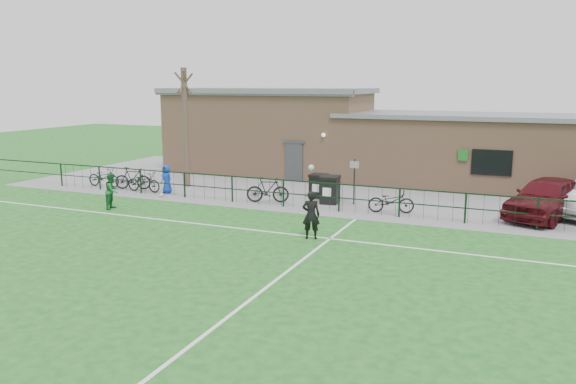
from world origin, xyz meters
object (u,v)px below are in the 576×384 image
at_px(bare_tree, 186,128).
at_px(bicycle_c, 144,182).
at_px(bicycle_b, 133,178).
at_px(wheelie_bin_right, 330,191).
at_px(bicycle_e, 391,201).
at_px(car_maroon, 547,198).
at_px(spectator_child, 167,179).
at_px(sign_post, 354,182).
at_px(bicycle_d, 268,190).
at_px(wheelie_bin_left, 318,187).
at_px(outfield_player, 112,191).
at_px(bicycle_a, 104,177).
at_px(ball_ground, 162,195).

bearing_deg(bare_tree, bicycle_c, -117.69).
distance_m(bicycle_b, bicycle_c, 0.98).
xyz_separation_m(wheelie_bin_right, bicycle_e, (2.90, -0.78, -0.08)).
height_order(car_maroon, bicycle_c, car_maroon).
relative_size(bicycle_e, spectator_child, 1.35).
relative_size(sign_post, bicycle_c, 1.08).
bearing_deg(bicycle_d, bicycle_b, 69.51).
height_order(wheelie_bin_right, bicycle_e, wheelie_bin_right).
relative_size(wheelie_bin_left, outfield_player, 0.66).
bearing_deg(wheelie_bin_right, sign_post, 4.02).
xyz_separation_m(wheelie_bin_right, bicycle_a, (-11.97, -0.72, -0.07)).
bearing_deg(outfield_player, ball_ground, -23.49).
distance_m(wheelie_bin_left, sign_post, 2.17).
xyz_separation_m(wheelie_bin_left, bicycle_d, (-1.69, -1.93, 0.06)).
relative_size(wheelie_bin_left, car_maroon, 0.21).
bearing_deg(bicycle_d, car_maroon, -100.50).
relative_size(bare_tree, car_maroon, 1.25).
relative_size(bare_tree, bicycle_c, 3.23).
distance_m(bare_tree, bicycle_d, 6.35).
height_order(car_maroon, ball_ground, car_maroon).
distance_m(bicycle_c, outfield_player, 3.73).
xyz_separation_m(bicycle_e, outfield_player, (-11.03, -3.81, 0.26)).
relative_size(sign_post, bicycle_b, 1.08).
xyz_separation_m(wheelie_bin_left, bicycle_c, (-8.32, -2.04, -0.02)).
xyz_separation_m(bicycle_c, ball_ground, (1.57, -0.76, -0.40)).
bearing_deg(sign_post, car_maroon, 4.14).
relative_size(wheelie_bin_left, bicycle_d, 0.53).
distance_m(bicycle_a, bicycle_b, 1.81).
height_order(bare_tree, spectator_child, bare_tree).
height_order(bicycle_c, outfield_player, outfield_player).
distance_m(spectator_child, outfield_player, 3.69).
xyz_separation_m(sign_post, ball_ground, (-8.71, -1.97, -0.91)).
distance_m(car_maroon, bicycle_e, 6.00).
height_order(bare_tree, bicycle_e, bare_tree).
relative_size(car_maroon, spectator_child, 3.48).
xyz_separation_m(bare_tree, outfield_player, (-0.01, -5.67, -2.23)).
bearing_deg(wheelie_bin_left, spectator_child, -162.21).
bearing_deg(bicycle_e, bicycle_b, 74.81).
height_order(bicycle_b, spectator_child, spectator_child).
bearing_deg(wheelie_bin_left, sign_post, -20.14).
bearing_deg(bicycle_a, outfield_player, -136.46).
xyz_separation_m(bicycle_c, spectator_child, (1.25, 0.14, 0.20)).
bearing_deg(bicycle_c, outfield_player, -163.09).
bearing_deg(bicycle_b, ball_ground, -130.72).
distance_m(bare_tree, sign_post, 9.42).
distance_m(bicycle_d, spectator_child, 5.39).
bearing_deg(outfield_player, bicycle_a, 30.75).
height_order(bicycle_d, bicycle_e, bicycle_d).
bearing_deg(bicycle_b, sign_post, -102.63).
bearing_deg(bicycle_d, sign_post, -91.97).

